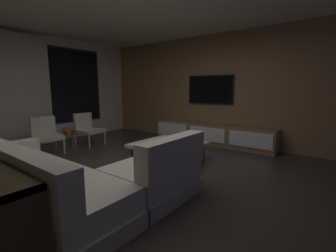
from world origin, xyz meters
name	(u,v)px	position (x,y,z in m)	size (l,w,h in m)	color
floor	(134,178)	(0.00, 0.00, 0.00)	(9.20, 9.20, 0.00)	#332B26
back_wall_with_window	(23,90)	(-0.06, 3.62, 1.34)	(6.60, 0.30, 2.70)	beige
media_wall	(221,90)	(3.06, 0.00, 1.35)	(0.12, 7.80, 2.70)	#8E6642
sectional_couch	(74,182)	(-1.00, -0.03, 0.29)	(1.98, 2.50, 0.82)	#A49C8C
coffee_table	(169,152)	(1.01, 0.08, 0.19)	(1.16, 1.16, 0.36)	#3A2F18
book_stack_on_coffee_table	(175,142)	(0.94, -0.12, 0.42)	(0.30, 0.21, 0.12)	pink
accent_chair_near_window	(87,127)	(0.86, 2.47, 0.43)	(0.60, 0.61, 0.78)	#B2ADA0
accent_chair_by_curtain	(46,133)	(-0.12, 2.52, 0.43)	(0.62, 0.64, 0.78)	#B2ADA0
side_stool	(68,132)	(0.40, 2.56, 0.37)	(0.32, 0.32, 0.46)	#BF4C1E
media_console	(213,134)	(2.77, 0.05, 0.25)	(0.46, 3.10, 0.52)	#8E6642
mounted_tv	(210,90)	(2.95, 0.25, 1.35)	(0.05, 1.22, 0.70)	black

